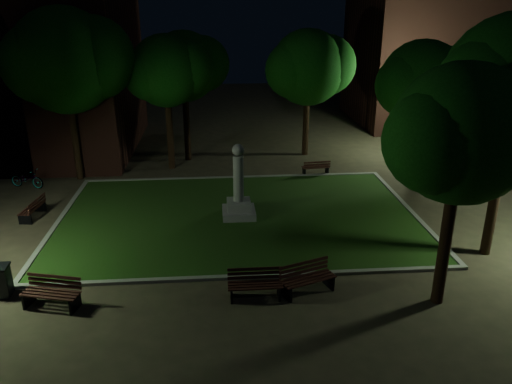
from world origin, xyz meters
TOP-DOWN VIEW (x-y plane):
  - ground at (0.00, 0.00)m, footprint 80.00×80.00m
  - lawn at (0.00, 2.00)m, footprint 15.00×10.00m
  - lawn_kerb at (0.00, 2.00)m, footprint 15.40×10.40m
  - monument at (0.00, 2.00)m, footprint 1.40×1.40m
  - building_far at (18.00, 20.00)m, footprint 16.00×10.00m
  - tree_north_wl at (-3.30, 9.20)m, footprint 4.67×3.81m
  - tree_north_er at (4.61, 11.25)m, footprint 5.35×4.37m
  - tree_ne at (9.77, 7.24)m, footprint 5.26×4.30m
  - tree_se at (5.89, -4.97)m, footprint 4.84×3.95m
  - tree_nw at (-7.97, 7.81)m, footprint 6.32×5.16m
  - tree_far_north at (-2.46, 10.74)m, footprint 4.79×3.91m
  - lamppost_nw at (-10.80, 10.90)m, footprint 1.18×0.28m
  - lamppost_ne at (10.91, 10.72)m, footprint 1.18×0.28m
  - bench_near_left at (0.19, -4.26)m, footprint 1.71×0.60m
  - bench_near_right at (1.88, -4.06)m, footprint 1.88×1.20m
  - bench_west_near at (-5.99, -4.26)m, footprint 1.85×1.04m
  - bench_left_side at (-8.79, 2.71)m, footprint 0.74×1.65m
  - bench_far_side at (4.42, 7.38)m, footprint 1.51×0.64m
  - trash_bin at (-7.78, -3.49)m, footprint 0.63×0.63m
  - bicycle at (-10.36, 6.61)m, footprint 1.91×1.16m

SIDE VIEW (x-z plane):
  - ground at x=0.00m, z-range 0.00..0.00m
  - lawn at x=0.00m, z-range 0.00..0.08m
  - lawn_kerb at x=0.00m, z-range 0.00..0.12m
  - bench_far_side at x=4.42m, z-range -0.02..0.78m
  - bench_left_side at x=-8.79m, z-range -0.03..0.85m
  - bench_near_left at x=0.19m, z-range -0.03..0.91m
  - bench_west_near at x=-5.99m, z-range -0.03..0.93m
  - bench_near_right at x=1.88m, z-range -0.03..0.94m
  - bicycle at x=-10.36m, z-range 0.00..0.95m
  - trash_bin at x=-7.78m, z-range 0.01..1.05m
  - monument at x=0.00m, z-range -0.64..2.56m
  - lamppost_nw at x=-10.80m, z-range 0.86..5.04m
  - lamppost_ne at x=10.91m, z-range 0.89..5.41m
  - tree_ne at x=9.77m, z-range 1.37..8.40m
  - tree_north_er at x=4.61m, z-range 1.50..8.88m
  - tree_se at x=5.89m, z-range 1.67..8.98m
  - tree_north_wl at x=-3.30m, z-range 1.71..8.96m
  - tree_far_north at x=-2.46m, z-range 1.70..9.05m
  - building_far at x=18.00m, z-range 0.00..12.00m
  - tree_nw at x=-7.97m, z-range 1.73..10.36m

